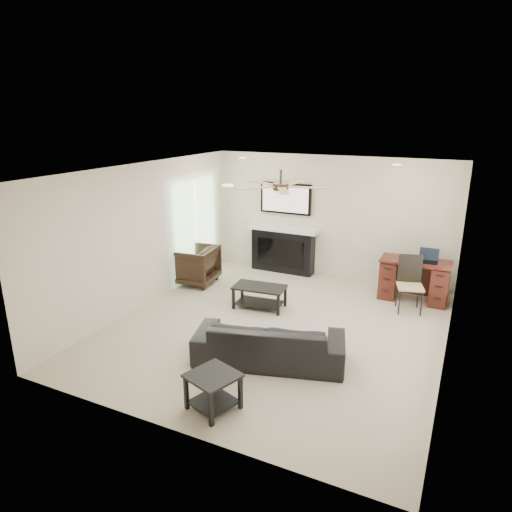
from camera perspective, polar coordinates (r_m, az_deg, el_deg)
The scene contains 10 objects.
room_shell at distance 6.82m, azimuth 4.41°, elevation 3.80°, with size 5.50×5.54×2.52m.
sofa at distance 6.34m, azimuth 1.68°, elevation -10.67°, with size 2.04×0.80×0.59m, color black.
armchair at distance 9.21m, azimuth -7.70°, elevation -1.11°, with size 0.81×0.84×0.76m, color black.
coffee_table at distance 8.04m, azimuth 0.44°, elevation -5.14°, with size 0.90×0.50×0.40m, color black.
end_table_near at distance 5.49m, azimuth -5.36°, elevation -16.53°, with size 0.52×0.52×0.45m, color black.
end_table_left at distance 8.79m, azimuth -14.42°, elevation -3.52°, with size 0.50×0.50×0.45m, color black.
fireplace_unit at distance 9.66m, azimuth 3.39°, elevation 3.44°, with size 1.52×0.34×1.91m, color black.
desk at distance 8.78m, azimuth 19.13°, elevation -2.90°, with size 1.22×0.56×0.76m, color #3C160F.
desk_chair at distance 8.23m, azimuth 18.72°, elevation -3.43°, with size 0.42×0.44×0.97m, color black.
laptop at distance 8.60m, azimuth 20.75°, elevation -0.02°, with size 0.33×0.24×0.23m, color black.
Camera 1 is at (2.57, -6.11, 3.28)m, focal length 32.00 mm.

